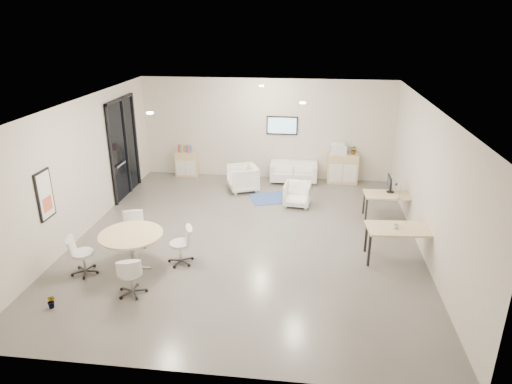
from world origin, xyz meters
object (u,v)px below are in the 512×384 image
Objects in this scene: armchair_left at (243,177)px; desk_front at (402,231)px; sideboard_right at (343,168)px; armchair_right at (297,193)px; sideboard_left at (187,164)px; round_table at (131,237)px; desk_rear at (391,197)px; loveseat at (293,173)px.

desk_front is at bearing 23.95° from armchair_left.
sideboard_right is 2.48m from armchair_right.
sideboard_left reaches higher than round_table.
sideboard_left is 5.08m from sideboard_right.
armchair_left is at bearing 155.28° from armchair_right.
sideboard_left is at bearing -141.31° from armchair_left.
sideboard_left is 0.95× the size of armchair_left.
round_table is (0.43, -5.95, 0.31)m from sideboard_left.
armchair_left is at bearing -160.43° from sideboard_right.
armchair_right is 0.53× the size of desk_rear.
armchair_left is at bearing 155.95° from desk_rear.
armchair_left is 0.62× the size of desk_rear.
desk_front is (0.97, -4.91, 0.23)m from sideboard_right.
sideboard_left is 0.52× the size of desk_front.
sideboard_right reaches higher than sideboard_left.
armchair_left is at bearing -148.91° from loveseat.
loveseat is (-1.54, -0.12, -0.17)m from sideboard_right.
desk_rear is (4.11, -1.63, 0.20)m from armchair_left.
desk_rear reaches higher than loveseat.
desk_front reaches higher than desk_rear.
sideboard_right reaches higher than round_table.
armchair_right is 0.47× the size of desk_front.
armchair_left reaches higher than desk_rear.
armchair_left is (2.04, -1.12, 0.02)m from sideboard_left.
armchair_left reaches higher than armchair_right.
loveseat is at bearing 100.36° from armchair_left.
sideboard_right reaches higher than armchair_left.
sideboard_left is at bearing 179.53° from sideboard_right.
sideboard_left is 3.54m from loveseat.
sideboard_left reaches higher than armchair_right.
desk_front is 1.18× the size of round_table.
desk_front is (4.02, -3.82, 0.27)m from armchair_left.
desk_front is 5.71m from round_table.
loveseat is 2.04× the size of armchair_right.
sideboard_right is 1.11× the size of armchair_left.
round_table reaches higher than loveseat.
armchair_right reaches higher than loveseat.
sideboard_right is at bearing 109.13° from desk_rear.
loveseat is (3.53, -0.16, -0.11)m from sideboard_left.
desk_rear is at bearing 45.86° from armchair_left.
sideboard_right is 5.01m from desk_front.
round_table reaches higher than desk_rear.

